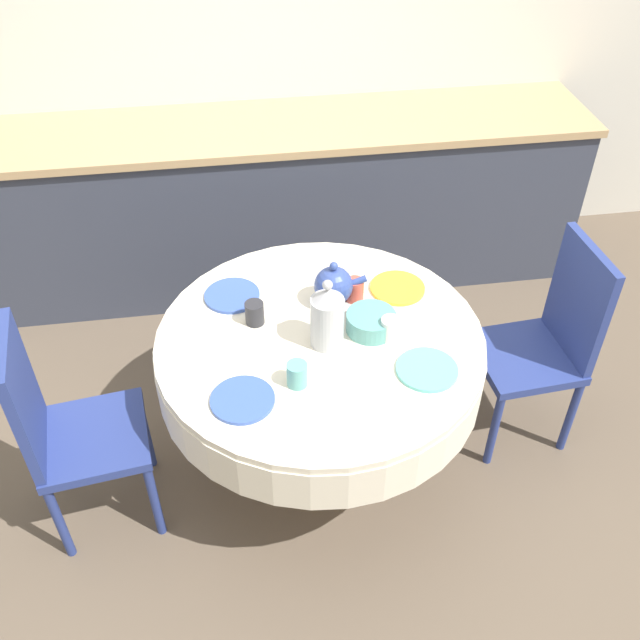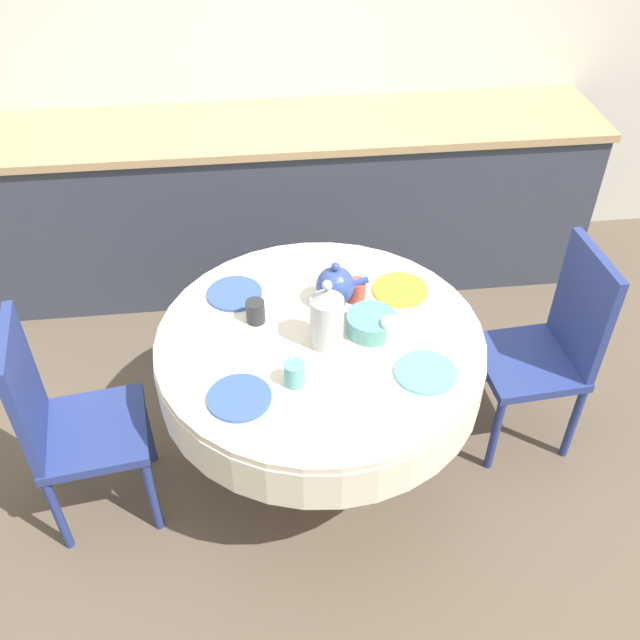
% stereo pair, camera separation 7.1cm
% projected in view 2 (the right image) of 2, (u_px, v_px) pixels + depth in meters
% --- Properties ---
extents(ground_plane, '(12.00, 12.00, 0.00)m').
position_uv_depth(ground_plane, '(320.00, 458.00, 3.16)').
color(ground_plane, brown).
extents(wall_back, '(7.00, 0.05, 2.60)m').
position_uv_depth(wall_back, '(282.00, 26.00, 3.62)').
color(wall_back, silver).
rests_on(wall_back, ground_plane).
extents(kitchen_counter, '(3.24, 0.64, 0.93)m').
position_uv_depth(kitchen_counter, '(292.00, 202.00, 3.92)').
color(kitchen_counter, '#383D4C').
rests_on(kitchen_counter, ground_plane).
extents(dining_table, '(1.26, 1.26, 0.73)m').
position_uv_depth(dining_table, '(320.00, 360.00, 2.77)').
color(dining_table, tan).
rests_on(dining_table, ground_plane).
extents(chair_left, '(0.43, 0.43, 0.96)m').
position_uv_depth(chair_left, '(550.00, 343.00, 2.95)').
color(chair_left, navy).
rests_on(chair_left, ground_plane).
extents(chair_right, '(0.45, 0.45, 0.96)m').
position_uv_depth(chair_right, '(65.00, 420.00, 2.64)').
color(chair_right, navy).
rests_on(chair_right, ground_plane).
extents(plate_near_left, '(0.22, 0.22, 0.01)m').
position_uv_depth(plate_near_left, '(239.00, 398.00, 2.44)').
color(plate_near_left, '#3856AD').
rests_on(plate_near_left, dining_table).
extents(cup_near_left, '(0.07, 0.07, 0.09)m').
position_uv_depth(cup_near_left, '(295.00, 374.00, 2.47)').
color(cup_near_left, '#5BA39E').
rests_on(cup_near_left, dining_table).
extents(plate_near_right, '(0.22, 0.22, 0.01)m').
position_uv_depth(plate_near_right, '(426.00, 372.00, 2.53)').
color(plate_near_right, '#60BCB7').
rests_on(plate_near_right, dining_table).
extents(cup_near_right, '(0.07, 0.07, 0.09)m').
position_uv_depth(cup_near_right, '(390.00, 331.00, 2.64)').
color(cup_near_right, white).
rests_on(cup_near_right, dining_table).
extents(plate_far_left, '(0.22, 0.22, 0.01)m').
position_uv_depth(plate_far_left, '(234.00, 294.00, 2.87)').
color(plate_far_left, '#3856AD').
rests_on(plate_far_left, dining_table).
extents(cup_far_left, '(0.07, 0.07, 0.09)m').
position_uv_depth(cup_far_left, '(256.00, 312.00, 2.72)').
color(cup_far_left, '#28282D').
rests_on(cup_far_left, dining_table).
extents(plate_far_right, '(0.22, 0.22, 0.01)m').
position_uv_depth(plate_far_right, '(400.00, 290.00, 2.89)').
color(plate_far_right, yellow).
rests_on(plate_far_right, dining_table).
extents(cup_far_right, '(0.07, 0.07, 0.09)m').
position_uv_depth(cup_far_right, '(357.00, 291.00, 2.82)').
color(cup_far_right, '#CC4C3D').
rests_on(cup_far_right, dining_table).
extents(coffee_carafe, '(0.12, 0.12, 0.29)m').
position_uv_depth(coffee_carafe, '(327.00, 317.00, 2.58)').
color(coffee_carafe, '#B2B2B7').
rests_on(coffee_carafe, dining_table).
extents(teapot, '(0.21, 0.15, 0.20)m').
position_uv_depth(teapot, '(336.00, 286.00, 2.78)').
color(teapot, '#33478E').
rests_on(teapot, dining_table).
extents(fruit_bowl, '(0.19, 0.19, 0.07)m').
position_uv_depth(fruit_bowl, '(371.00, 323.00, 2.68)').
color(fruit_bowl, '#569993').
rests_on(fruit_bowl, dining_table).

